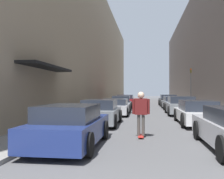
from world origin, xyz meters
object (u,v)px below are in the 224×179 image
parked_car_left_1 (101,113)px  parked_car_right_1 (197,113)px  parked_car_left_0 (70,126)px  parked_car_right_2 (180,106)px  parked_car_right_4 (168,100)px  parked_car_right_3 (173,103)px  traffic_light (191,83)px  parked_car_left_2 (116,107)px  parked_car_left_4 (126,101)px  parked_car_left_3 (121,103)px  skateboarder (141,109)px

parked_car_left_1 → parked_car_right_1: parked_car_left_1 is taller
parked_car_left_0 → parked_car_left_1: size_ratio=1.05×
parked_car_right_2 → parked_car_right_4: 11.06m
parked_car_right_2 → parked_car_right_3: (0.04, 5.49, -0.06)m
parked_car_right_2 → traffic_light: (2.17, 8.21, 1.89)m
parked_car_left_1 → traffic_light: size_ratio=0.99×
parked_car_right_2 → traffic_light: size_ratio=1.07×
parked_car_left_2 → parked_car_left_4: 10.33m
parked_car_right_3 → parked_car_left_0: bearing=-106.4°
parked_car_left_0 → parked_car_right_4: (4.97, 22.29, 0.02)m
parked_car_right_4 → parked_car_right_2: bearing=-90.4°
parked_car_left_0 → parked_car_left_1: bearing=89.3°
parked_car_left_2 → parked_car_left_1: bearing=-91.0°
parked_car_left_0 → parked_car_left_3: (0.10, 15.71, -0.02)m
skateboarder → parked_car_right_2: bearing=74.0°
parked_car_left_1 → parked_car_left_2: parked_car_left_1 is taller
parked_car_left_0 → traffic_light: 20.78m
parked_car_right_1 → parked_car_left_3: bearing=116.1°
parked_car_left_0 → parked_car_right_1: 7.62m
parked_car_left_0 → skateboarder: 2.85m
parked_car_left_4 → parked_car_right_3: size_ratio=1.01×
skateboarder → parked_car_right_4: bearing=82.2°
parked_car_left_3 → parked_car_right_4: (4.87, 6.58, 0.03)m
parked_car_right_4 → skateboarder: size_ratio=2.50×
traffic_light → parked_car_right_3: bearing=-128.1°
parked_car_left_1 → skateboarder: bearing=-56.6°
parked_car_left_1 → parked_car_right_4: 17.98m
parked_car_left_3 → parked_car_right_4: parked_car_right_4 is taller
parked_car_left_4 → parked_car_right_2: (4.82, -9.73, 0.01)m
parked_car_right_3 → parked_car_left_2: bearing=-128.1°
parked_car_left_2 → parked_car_right_2: (4.73, 0.60, 0.09)m
parked_car_left_0 → parked_car_left_3: bearing=89.6°
parked_car_left_3 → parked_car_right_1: (4.87, -9.93, -0.00)m
parked_car_right_2 → parked_car_right_4: bearing=89.6°
parked_car_left_3 → parked_car_right_4: 8.18m
parked_car_left_1 → parked_car_right_4: (4.91, 17.29, 0.02)m
parked_car_left_0 → parked_car_right_4: size_ratio=0.97×
parked_car_left_3 → traffic_light: traffic_light is taller
parked_car_right_1 → parked_car_right_2: (-0.08, 5.45, 0.05)m
parked_car_left_0 → parked_car_right_1: size_ratio=0.91×
parked_car_left_2 → parked_car_left_4: parked_car_left_4 is taller
parked_car_right_1 → traffic_light: size_ratio=1.14×
parked_car_right_1 → parked_car_right_2: parked_car_right_2 is taller
parked_car_left_0 → parked_car_left_4: (0.07, 20.96, 0.01)m
parked_car_left_3 → parked_car_right_3: size_ratio=0.89×
parked_car_left_2 → traffic_light: (6.90, 8.81, 1.98)m
parked_car_right_4 → skateboarder: bearing=-97.8°
parked_car_left_1 → parked_car_left_4: (0.01, 15.97, 0.01)m
parked_car_left_1 → parked_car_right_1: size_ratio=0.87×
parked_car_left_4 → skateboarder: size_ratio=2.68×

